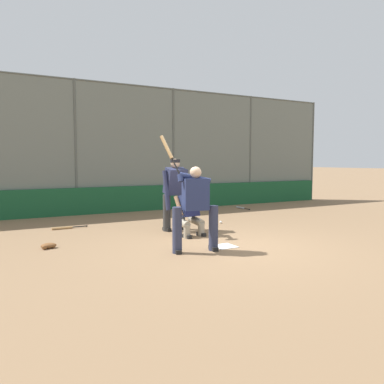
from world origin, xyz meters
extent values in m
plane|color=#846647|center=(0.00, 0.00, 0.00)|extent=(160.00, 160.00, 0.00)
cube|color=white|center=(0.00, 0.00, 0.01)|extent=(0.43, 0.43, 0.01)
cylinder|color=#515651|center=(-8.66, -6.11, 2.17)|extent=(0.08, 0.08, 4.35)
cylinder|color=#515651|center=(-5.19, -6.11, 2.17)|extent=(0.08, 0.08, 4.35)
cylinder|color=#515651|center=(-1.73, -6.11, 2.17)|extent=(0.08, 0.08, 4.35)
cylinder|color=#515651|center=(1.73, -6.11, 2.17)|extent=(0.08, 0.08, 4.35)
cube|color=slate|center=(0.00, -6.11, 2.17)|extent=(17.32, 0.01, 4.35)
cylinder|color=#515651|center=(0.00, -6.11, 4.32)|extent=(17.32, 0.06, 0.06)
cube|color=#19512D|center=(0.00, -6.01, 0.44)|extent=(16.97, 0.18, 0.88)
cube|color=slate|center=(-2.40, -8.14, 0.06)|extent=(12.12, 1.95, 0.12)
cube|color=slate|center=(-2.40, -7.59, 0.22)|extent=(12.12, 0.55, 0.44)
cube|color=#B7BABC|center=(-2.40, -7.59, 0.48)|extent=(12.12, 0.24, 0.08)
cube|color=slate|center=(-2.40, -8.14, 0.38)|extent=(12.12, 0.55, 0.76)
cube|color=#B7BABC|center=(-2.40, -8.14, 0.80)|extent=(12.12, 0.24, 0.08)
cube|color=slate|center=(-2.40, -8.69, 0.54)|extent=(12.12, 0.55, 1.08)
cube|color=#B7BABC|center=(-2.40, -8.69, 1.12)|extent=(12.12, 0.24, 0.08)
cylinder|color=#2D334C|center=(0.36, 0.16, 0.44)|extent=(0.18, 0.18, 0.88)
cube|color=black|center=(0.36, 0.16, 0.04)|extent=(0.16, 0.30, 0.08)
cylinder|color=#2D334C|center=(1.08, 0.03, 0.44)|extent=(0.18, 0.18, 0.88)
cube|color=black|center=(1.08, 0.03, 0.04)|extent=(0.16, 0.30, 0.08)
cube|color=navy|center=(0.72, 0.10, 1.11)|extent=(0.52, 0.36, 0.60)
sphere|color=tan|center=(0.72, 0.10, 1.52)|extent=(0.22, 0.22, 0.22)
cylinder|color=navy|center=(0.72, 0.07, 1.42)|extent=(0.61, 0.26, 0.23)
cylinder|color=navy|center=(1.01, 0.02, 1.42)|extent=(0.10, 0.15, 0.17)
sphere|color=black|center=(1.01, -0.01, 1.48)|extent=(0.04, 0.04, 0.04)
cylinder|color=black|center=(1.04, -0.10, 1.63)|extent=(0.11, 0.21, 0.32)
cylinder|color=tan|center=(1.14, -0.31, 2.00)|extent=(0.19, 0.33, 0.46)
cylinder|color=gray|center=(-0.12, -1.17, 0.15)|extent=(0.15, 0.15, 0.31)
cylinder|color=gray|center=(-0.09, -1.36, 0.33)|extent=(0.24, 0.48, 0.24)
cube|color=black|center=(-0.12, -1.17, 0.04)|extent=(0.14, 0.27, 0.08)
cylinder|color=gray|center=(0.29, -1.11, 0.15)|extent=(0.15, 0.15, 0.31)
cylinder|color=gray|center=(0.32, -1.31, 0.33)|extent=(0.24, 0.48, 0.24)
cube|color=black|center=(0.29, -1.11, 0.04)|extent=(0.14, 0.27, 0.08)
cube|color=navy|center=(0.12, -1.38, 0.69)|extent=(0.49, 0.41, 0.55)
cube|color=#191E47|center=(0.10, -1.23, 0.69)|extent=(0.41, 0.19, 0.46)
sphere|color=#936B4C|center=(0.12, -1.38, 1.04)|extent=(0.20, 0.20, 0.20)
sphere|color=#191E47|center=(0.12, -1.38, 1.08)|extent=(0.23, 0.23, 0.23)
cylinder|color=navy|center=(-0.08, -1.16, 0.86)|extent=(0.22, 0.54, 0.16)
ellipsoid|color=brown|center=(-0.01, -0.91, 0.83)|extent=(0.31, 0.14, 0.24)
cylinder|color=#936B4C|center=(0.38, -1.34, 0.72)|extent=(0.13, 0.32, 0.44)
cylinder|color=#333333|center=(-0.09, -2.15, 0.46)|extent=(0.19, 0.19, 0.91)
cube|color=black|center=(-0.09, -2.15, 0.04)|extent=(0.13, 0.29, 0.08)
cylinder|color=#333333|center=(0.33, -2.12, 0.46)|extent=(0.19, 0.19, 0.91)
cube|color=black|center=(0.33, -2.12, 0.04)|extent=(0.13, 0.29, 0.08)
cube|color=#282D4C|center=(0.12, -2.07, 1.24)|extent=(0.53, 0.47, 0.70)
sphere|color=tan|center=(0.12, -2.07, 1.68)|extent=(0.23, 0.23, 0.23)
cylinder|color=black|center=(0.12, -2.07, 1.74)|extent=(0.24, 0.24, 0.08)
cylinder|color=#282D4C|center=(-0.17, -2.03, 1.03)|extent=(0.14, 0.25, 0.97)
cylinder|color=#282D4C|center=(0.40, -1.98, 1.03)|extent=(0.17, 0.26, 0.97)
sphere|color=black|center=(1.98, -3.60, 0.03)|extent=(0.04, 0.04, 0.04)
cylinder|color=black|center=(2.16, -3.59, 0.03)|extent=(0.37, 0.04, 0.03)
cylinder|color=tan|center=(2.60, -3.58, 0.03)|extent=(0.51, 0.08, 0.07)
sphere|color=black|center=(-3.86, -4.32, 0.03)|extent=(0.04, 0.04, 0.04)
cylinder|color=black|center=(-3.87, -4.49, 0.03)|extent=(0.04, 0.34, 0.03)
cylinder|color=#B7BCC1|center=(-3.88, -4.90, 0.03)|extent=(0.08, 0.48, 0.07)
ellipsoid|color=brown|center=(3.18, -1.52, 0.05)|extent=(0.30, 0.19, 0.11)
ellipsoid|color=brown|center=(3.26, -1.43, 0.05)|extent=(0.11, 0.08, 0.09)
sphere|color=white|center=(-1.45, -2.43, 0.04)|extent=(0.07, 0.07, 0.07)
camera|label=1|loc=(4.10, 6.30, 1.73)|focal=35.00mm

